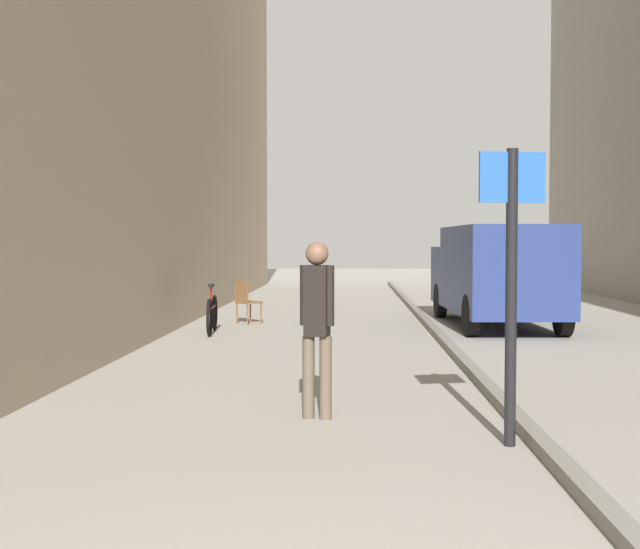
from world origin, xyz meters
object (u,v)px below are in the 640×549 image
at_px(street_sign_post, 511,270).
at_px(bicycle_leaning, 212,314).
at_px(cafe_chair_near_window, 246,299).
at_px(pedestrian_main_foreground, 317,317).
at_px(delivery_van, 496,272).

distance_m(street_sign_post, bicycle_leaning, 9.59).
bearing_deg(street_sign_post, cafe_chair_near_window, -82.59).
distance_m(pedestrian_main_foreground, delivery_van, 9.79).
xyz_separation_m(pedestrian_main_foreground, cafe_chair_near_window, (-1.95, 9.38, -0.49)).
xyz_separation_m(delivery_van, bicycle_leaning, (-5.78, -1.62, -0.77)).
bearing_deg(pedestrian_main_foreground, street_sign_post, -17.94).
height_order(bicycle_leaning, cafe_chair_near_window, bicycle_leaning).
xyz_separation_m(pedestrian_main_foreground, bicycle_leaning, (-2.37, 7.55, -0.65)).
relative_size(delivery_van, bicycle_leaning, 3.16).
bearing_deg(cafe_chair_near_window, bicycle_leaning, -58.24).
relative_size(pedestrian_main_foreground, street_sign_post, 0.69).
distance_m(delivery_van, street_sign_post, 10.35).
height_order(pedestrian_main_foreground, delivery_van, delivery_van).
relative_size(street_sign_post, cafe_chair_near_window, 2.77).
bearing_deg(delivery_van, cafe_chair_near_window, 175.59).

